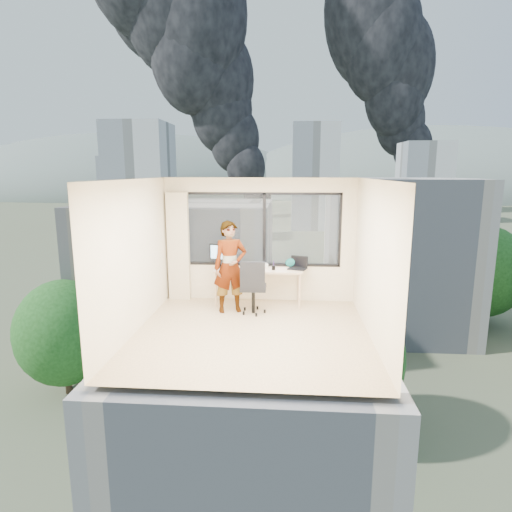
# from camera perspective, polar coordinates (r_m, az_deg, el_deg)

# --- Properties ---
(floor) EXTENTS (4.00, 4.00, 0.01)m
(floor) POSITION_cam_1_polar(r_m,az_deg,el_deg) (7.44, -0.59, -10.25)
(floor) COLOR #D6BD8B
(floor) RESTS_ON ground
(ceiling) EXTENTS (4.00, 4.00, 0.01)m
(ceiling) POSITION_cam_1_polar(r_m,az_deg,el_deg) (6.92, -0.64, 10.21)
(ceiling) COLOR white
(ceiling) RESTS_ON ground
(wall_front) EXTENTS (4.00, 0.01, 2.60)m
(wall_front) POSITION_cam_1_polar(r_m,az_deg,el_deg) (5.13, -2.55, -4.91)
(wall_front) COLOR beige
(wall_front) RESTS_ON ground
(wall_left) EXTENTS (0.01, 4.00, 2.60)m
(wall_left) POSITION_cam_1_polar(r_m,az_deg,el_deg) (7.50, -16.01, -0.14)
(wall_left) COLOR beige
(wall_left) RESTS_ON ground
(wall_right) EXTENTS (0.01, 4.00, 2.60)m
(wall_right) POSITION_cam_1_polar(r_m,az_deg,el_deg) (7.18, 15.50, -0.62)
(wall_right) COLOR beige
(wall_right) RESTS_ON ground
(window_wall) EXTENTS (3.30, 0.16, 1.55)m
(window_wall) POSITION_cam_1_polar(r_m,az_deg,el_deg) (8.99, 0.80, 3.59)
(window_wall) COLOR black
(window_wall) RESTS_ON ground
(curtain) EXTENTS (0.45, 0.14, 2.30)m
(curtain) POSITION_cam_1_polar(r_m,az_deg,el_deg) (9.21, -10.31, 1.23)
(curtain) COLOR beige
(curtain) RESTS_ON floor
(desk) EXTENTS (1.80, 0.60, 0.75)m
(desk) POSITION_cam_1_polar(r_m,az_deg,el_deg) (8.89, 0.32, -4.07)
(desk) COLOR beige
(desk) RESTS_ON floor
(chair) EXTENTS (0.57, 0.57, 1.09)m
(chair) POSITION_cam_1_polar(r_m,az_deg,el_deg) (8.27, -0.36, -4.02)
(chair) COLOR black
(chair) RESTS_ON floor
(person) EXTENTS (0.76, 0.61, 1.80)m
(person) POSITION_cam_1_polar(r_m,az_deg,el_deg) (8.31, -3.48, -1.47)
(person) COLOR #2D2D33
(person) RESTS_ON floor
(monitor) EXTENTS (0.50, 0.25, 0.49)m
(monitor) POSITION_cam_1_polar(r_m,az_deg,el_deg) (8.93, -4.76, 0.06)
(monitor) COLOR black
(monitor) RESTS_ON desk
(game_console) EXTENTS (0.36, 0.33, 0.07)m
(game_console) POSITION_cam_1_polar(r_m,az_deg,el_deg) (9.01, 0.52, -1.17)
(game_console) COLOR white
(game_console) RESTS_ON desk
(laptop) EXTENTS (0.47, 0.48, 0.24)m
(laptop) POSITION_cam_1_polar(r_m,az_deg,el_deg) (8.78, 5.55, -1.02)
(laptop) COLOR black
(laptop) RESTS_ON desk
(cellphone) EXTENTS (0.11, 0.07, 0.01)m
(cellphone) POSITION_cam_1_polar(r_m,az_deg,el_deg) (8.70, -0.28, -1.83)
(cellphone) COLOR black
(cellphone) RESTS_ON desk
(pen_cup) EXTENTS (0.08, 0.08, 0.09)m
(pen_cup) POSITION_cam_1_polar(r_m,az_deg,el_deg) (8.70, 2.35, -1.56)
(pen_cup) COLOR black
(pen_cup) RESTS_ON desk
(handbag) EXTENTS (0.26, 0.15, 0.19)m
(handbag) POSITION_cam_1_polar(r_m,az_deg,el_deg) (8.96, 4.73, -0.89)
(handbag) COLOR #0D4A50
(handbag) RESTS_ON desk
(exterior_ground) EXTENTS (400.00, 400.00, 0.04)m
(exterior_ground) POSITION_cam_1_polar(r_m,az_deg,el_deg) (127.99, 4.05, 3.76)
(exterior_ground) COLOR #515B3D
(exterior_ground) RESTS_ON ground
(near_bldg_a) EXTENTS (16.00, 12.00, 14.00)m
(near_bldg_a) POSITION_cam_1_polar(r_m,az_deg,el_deg) (39.34, -9.93, -3.20)
(near_bldg_a) COLOR #C2B3A2
(near_bldg_a) RESTS_ON exterior_ground
(near_bldg_b) EXTENTS (14.00, 13.00, 16.00)m
(near_bldg_b) POSITION_cam_1_polar(r_m,az_deg,el_deg) (47.13, 18.26, 0.05)
(near_bldg_b) COLOR silver
(near_bldg_b) RESTS_ON exterior_ground
(far_tower_a) EXTENTS (14.00, 14.00, 28.00)m
(far_tower_a) POSITION_cam_1_polar(r_m,az_deg,el_deg) (107.97, -15.12, 9.46)
(far_tower_a) COLOR silver
(far_tower_a) RESTS_ON exterior_ground
(far_tower_b) EXTENTS (13.00, 13.00, 30.00)m
(far_tower_b) POSITION_cam_1_polar(r_m,az_deg,el_deg) (127.12, 7.81, 10.41)
(far_tower_b) COLOR silver
(far_tower_b) RESTS_ON exterior_ground
(far_tower_c) EXTENTS (15.00, 15.00, 26.00)m
(far_tower_c) POSITION_cam_1_polar(r_m,az_deg,el_deg) (153.50, 21.44, 9.14)
(far_tower_c) COLOR silver
(far_tower_c) RESTS_ON exterior_ground
(far_tower_d) EXTENTS (16.00, 14.00, 22.00)m
(far_tower_d) POSITION_cam_1_polar(r_m,az_deg,el_deg) (168.29, -16.97, 8.86)
(far_tower_d) COLOR silver
(far_tower_d) RESTS_ON exterior_ground
(hill_a) EXTENTS (288.00, 216.00, 90.00)m
(hill_a) POSITION_cam_1_polar(r_m,az_deg,el_deg) (348.83, -16.05, 8.11)
(hill_a) COLOR slate
(hill_a) RESTS_ON exterior_ground
(hill_b) EXTENTS (300.00, 220.00, 96.00)m
(hill_b) POSITION_cam_1_polar(r_m,az_deg,el_deg) (342.08, 21.44, 7.72)
(hill_b) COLOR slate
(hill_b) RESTS_ON exterior_ground
(tree_a) EXTENTS (7.00, 7.00, 8.00)m
(tree_a) POSITION_cam_1_polar(r_m,az_deg,el_deg) (35.67, -24.19, -10.65)
(tree_a) COLOR #1C4918
(tree_a) RESTS_ON exterior_ground
(tree_b) EXTENTS (7.60, 7.60, 9.00)m
(tree_b) POSITION_cam_1_polar(r_m,az_deg,el_deg) (27.94, 11.27, -14.89)
(tree_b) COLOR #1C4918
(tree_b) RESTS_ON exterior_ground
(tree_c) EXTENTS (8.40, 8.40, 10.00)m
(tree_c) POSITION_cam_1_polar(r_m,az_deg,el_deg) (52.86, 28.13, -2.89)
(tree_c) COLOR #1C4918
(tree_c) RESTS_ON exterior_ground
(smoke_plume_a) EXTENTS (40.00, 24.00, 90.00)m
(smoke_plume_a) POSITION_cam_1_polar(r_m,az_deg,el_deg) (161.38, 0.52, 24.28)
(smoke_plume_a) COLOR black
(smoke_plume_a) RESTS_ON exterior_ground
(smoke_plume_b) EXTENTS (30.00, 18.00, 70.00)m
(smoke_plume_b) POSITION_cam_1_polar(r_m,az_deg,el_deg) (186.65, 22.40, 17.96)
(smoke_plume_b) COLOR black
(smoke_plume_b) RESTS_ON exterior_ground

